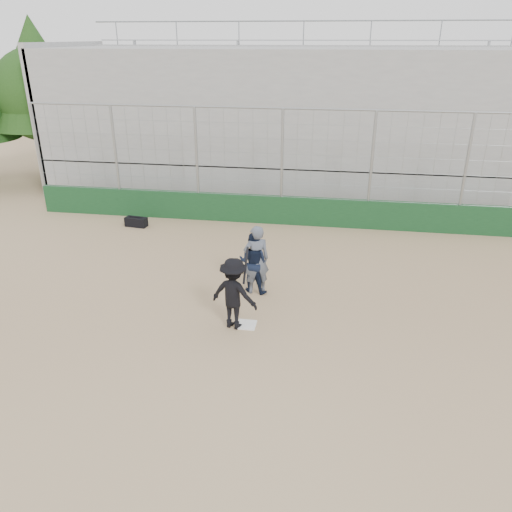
# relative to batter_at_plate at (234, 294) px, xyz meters

# --- Properties ---
(ground) EXTENTS (90.00, 90.00, 0.00)m
(ground) POSITION_rel_batter_at_plate_xyz_m (0.27, 0.08, -0.85)
(ground) COLOR olive
(ground) RESTS_ON ground
(home_plate) EXTENTS (0.44, 0.44, 0.02)m
(home_plate) POSITION_rel_batter_at_plate_xyz_m (0.27, 0.08, -0.84)
(home_plate) COLOR white
(home_plate) RESTS_ON ground
(backstop) EXTENTS (18.10, 0.25, 4.04)m
(backstop) POSITION_rel_batter_at_plate_xyz_m (0.27, 7.08, 0.11)
(backstop) COLOR #11381A
(backstop) RESTS_ON ground
(bleachers) EXTENTS (20.25, 6.70, 6.98)m
(bleachers) POSITION_rel_batter_at_plate_xyz_m (0.27, 12.03, 2.07)
(bleachers) COLOR gray
(bleachers) RESTS_ON ground
(tree_left) EXTENTS (4.48, 4.48, 7.00)m
(tree_left) POSITION_rel_batter_at_plate_xyz_m (-10.73, 11.08, 3.54)
(tree_left) COLOR #392114
(tree_left) RESTS_ON ground
(batter_at_plate) EXTENTS (1.23, 0.90, 1.86)m
(batter_at_plate) POSITION_rel_batter_at_plate_xyz_m (0.00, 0.00, 0.00)
(batter_at_plate) COLOR black
(batter_at_plate) RESTS_ON ground
(catcher_crouched) EXTENTS (0.93, 0.81, 1.11)m
(catcher_crouched) POSITION_rel_batter_at_plate_xyz_m (0.14, 1.77, -0.30)
(catcher_crouched) COLOR black
(catcher_crouched) RESTS_ON ground
(umpire) EXTENTS (0.79, 0.67, 1.66)m
(umpire) POSITION_rel_batter_at_plate_xyz_m (0.23, 1.76, -0.02)
(umpire) COLOR #4E5663
(umpire) RESTS_ON ground
(equipment_bag) EXTENTS (0.80, 0.42, 0.37)m
(equipment_bag) POSITION_rel_batter_at_plate_xyz_m (-4.73, 5.97, -0.69)
(equipment_bag) COLOR black
(equipment_bag) RESTS_ON ground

